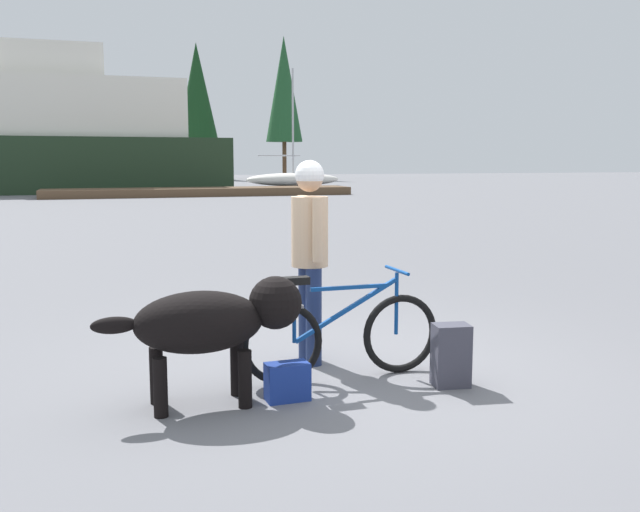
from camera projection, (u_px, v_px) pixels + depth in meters
ground_plane at (341, 368)px, 6.03m from camera, size 160.00×160.00×0.00m
bicycle at (341, 335)px, 5.69m from camera, size 1.69×0.44×0.89m
person_cyclist at (310, 241)px, 6.07m from camera, size 0.32×0.53×1.77m
dog at (214, 321)px, 5.05m from camera, size 1.51×0.53×0.92m
backpack at (451, 355)px, 5.51m from camera, size 0.31×0.24×0.50m
handbag_pannier at (287, 382)px, 5.20m from camera, size 0.32×0.19×0.28m
dock_pier at (201, 192)px, 35.17m from camera, size 15.20×2.61×0.40m
ferry_boat at (8, 137)px, 38.33m from camera, size 23.78×7.06×8.61m
sailboat_moored at (293, 179)px, 48.71m from camera, size 6.67×1.87×8.01m
pine_tree_center at (49, 98)px, 56.36m from camera, size 3.03×3.03×11.33m
pine_tree_far_right at (284, 89)px, 64.25m from camera, size 3.39×3.39×13.04m
pine_tree_mid_back at (197, 97)px, 64.89m from camera, size 4.20×4.20×12.55m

